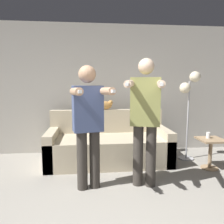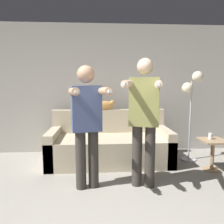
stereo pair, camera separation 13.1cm
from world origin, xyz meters
name	(u,v)px [view 2 (the right image)]	position (x,y,z in m)	size (l,w,h in m)	color
wall_back	(101,89)	(0.00, 3.01, 1.30)	(10.00, 0.05, 2.60)	#B7B2A8
couch	(110,146)	(0.14, 2.33, 0.30)	(2.15, 0.92, 0.92)	beige
person_left	(87,119)	(-0.21, 1.34, 0.95)	(0.55, 0.73, 1.66)	#38332D
person_right	(144,115)	(0.55, 1.34, 1.01)	(0.59, 0.76, 1.75)	#38332D
cat	(105,105)	(0.08, 2.68, 1.00)	(0.46, 0.12, 0.18)	tan
floor_lamp	(192,92)	(1.63, 2.33, 1.27)	(0.38, 0.28, 1.64)	#B2B2B7
side_table	(213,149)	(1.81, 1.84, 0.36)	(0.40, 0.40, 0.51)	#A38460
cup	(210,136)	(1.78, 1.88, 0.56)	(0.07, 0.07, 0.10)	white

